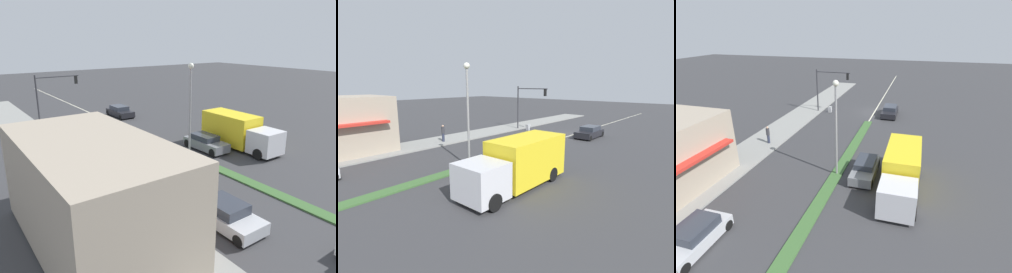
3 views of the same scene
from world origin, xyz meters
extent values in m
plane|color=#38383A|center=(0.00, 18.00, 0.00)|extent=(160.00, 160.00, 0.00)
cube|color=gray|center=(9.00, 18.50, 0.06)|extent=(4.00, 73.00, 0.12)
cube|color=#3D6633|center=(0.00, 27.00, 0.05)|extent=(0.90, 46.00, 0.10)
cube|color=beige|center=(0.00, 0.00, 0.00)|extent=(0.16, 60.00, 0.01)
cube|color=tan|center=(10.91, 23.15, 2.55)|extent=(5.47, 10.45, 4.86)
cube|color=red|center=(7.83, 23.15, 2.92)|extent=(0.70, 8.36, 0.20)
cylinder|color=#333338|center=(7.55, 1.58, 2.92)|extent=(0.18, 0.18, 5.60)
cylinder|color=#333338|center=(5.30, 1.58, 5.42)|extent=(4.50, 0.12, 0.12)
cube|color=black|center=(3.35, 1.58, 4.97)|extent=(0.28, 0.24, 0.84)
sphere|color=red|center=(3.35, 1.45, 5.24)|extent=(0.18, 0.18, 0.18)
sphere|color=gold|center=(3.35, 1.45, 4.97)|extent=(0.18, 0.18, 0.18)
sphere|color=green|center=(3.35, 1.45, 4.70)|extent=(0.18, 0.18, 0.18)
cylinder|color=gray|center=(0.00, 16.86, 3.60)|extent=(0.16, 0.16, 7.00)
sphere|color=silver|center=(0.00, 16.86, 7.25)|extent=(0.44, 0.44, 0.44)
cylinder|color=#282D42|center=(8.27, 13.18, 0.55)|extent=(0.26, 0.26, 0.86)
cylinder|color=#333338|center=(8.27, 13.18, 1.31)|extent=(0.34, 0.34, 0.67)
sphere|color=tan|center=(8.27, 13.18, 1.75)|extent=(0.22, 0.22, 0.22)
cube|color=silver|center=(5.80, 1.53, 0.43)|extent=(0.45, 0.21, 0.84)
cube|color=silver|center=(5.80, 1.85, 0.43)|extent=(0.45, 0.21, 0.84)
cube|color=silver|center=(-5.00, 20.43, 1.22)|extent=(2.28, 2.20, 1.90)
cube|color=yellow|center=(-5.00, 16.58, 1.57)|extent=(2.40, 5.10, 2.60)
cylinder|color=black|center=(-6.08, 20.63, 0.45)|extent=(0.28, 0.90, 0.90)
cylinder|color=black|center=(-3.92, 20.63, 0.45)|extent=(0.28, 0.90, 0.90)
cylinder|color=black|center=(-6.08, 15.33, 0.45)|extent=(0.28, 0.90, 0.90)
cylinder|color=black|center=(-3.92, 15.33, 0.45)|extent=(0.28, 0.90, 0.90)
cube|color=slate|center=(-2.20, 16.46, 0.54)|extent=(1.71, 4.12, 0.70)
cube|color=#2D333D|center=(-2.20, 16.26, 1.11)|extent=(1.45, 2.27, 0.45)
cylinder|color=black|center=(-2.95, 18.07, 0.35)|extent=(0.22, 0.70, 0.70)
cylinder|color=black|center=(-1.45, 18.07, 0.35)|extent=(0.22, 0.70, 0.70)
cylinder|color=black|center=(-2.95, 14.86, 0.35)|extent=(0.22, 0.70, 0.70)
cylinder|color=black|center=(-1.45, 14.86, 0.35)|extent=(0.22, 0.70, 0.70)
cube|color=#B7BABF|center=(5.00, 26.00, 0.48)|extent=(1.86, 3.86, 0.63)
cube|color=#2D333D|center=(5.00, 25.80, 1.06)|extent=(1.58, 2.13, 0.52)
cylinder|color=black|center=(4.17, 27.53, 0.30)|extent=(0.22, 0.61, 0.61)
cylinder|color=black|center=(5.83, 27.53, 0.30)|extent=(0.22, 0.61, 0.61)
cylinder|color=black|center=(4.17, 24.46, 0.30)|extent=(0.22, 0.61, 0.61)
cylinder|color=black|center=(5.83, 24.46, 0.30)|extent=(0.22, 0.61, 0.61)
cube|color=black|center=(-2.20, 0.83, 0.50)|extent=(1.83, 4.14, 0.66)
cube|color=#2D333D|center=(-2.20, 0.62, 1.07)|extent=(1.56, 2.27, 0.49)
cylinder|color=black|center=(-3.02, 2.50, 0.30)|extent=(0.22, 0.61, 0.61)
cylinder|color=black|center=(-1.38, 2.50, 0.30)|extent=(0.22, 0.61, 0.61)
cylinder|color=black|center=(-3.02, -0.84, 0.30)|extent=(0.22, 0.61, 0.61)
cylinder|color=black|center=(-1.38, -0.84, 0.30)|extent=(0.22, 0.61, 0.61)
camera|label=1|loc=(16.09, 36.18, 9.21)|focal=35.00mm
camera|label=2|loc=(-14.16, 29.09, 6.05)|focal=28.00mm
camera|label=3|loc=(-5.58, 34.02, 10.84)|focal=28.00mm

